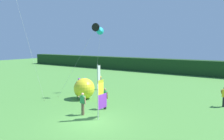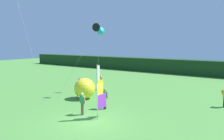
# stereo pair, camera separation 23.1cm
# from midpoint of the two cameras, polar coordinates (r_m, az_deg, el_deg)

# --- Properties ---
(ground_plane) EXTENTS (120.00, 120.00, 0.00)m
(ground_plane) POSITION_cam_midpoint_polar(r_m,az_deg,el_deg) (15.17, -5.65, -13.04)
(ground_plane) COLOR #478438
(distant_treeline) EXTENTS (80.00, 2.40, 2.52)m
(distant_treeline) POSITION_cam_midpoint_polar(r_m,az_deg,el_deg) (38.92, 20.45, 0.63)
(distant_treeline) COLOR #193819
(distant_treeline) RESTS_ON ground
(banner_flag) EXTENTS (0.06, 1.03, 3.80)m
(banner_flag) POSITION_cam_midpoint_polar(r_m,az_deg,el_deg) (14.98, -3.47, -6.02)
(banner_flag) COLOR #B7B7BC
(banner_flag) RESTS_ON ground
(person_near_banner) EXTENTS (0.55, 0.48, 1.69)m
(person_near_banner) POSITION_cam_midpoint_polar(r_m,az_deg,el_deg) (17.34, -2.25, -7.36)
(person_near_banner) COLOR black
(person_near_banner) RESTS_ON ground
(person_mid_field) EXTENTS (0.55, 0.48, 1.67)m
(person_mid_field) POSITION_cam_midpoint_polar(r_m,az_deg,el_deg) (20.12, 27.11, -6.17)
(person_mid_field) COLOR black
(person_mid_field) RESTS_ON ground
(person_far_left) EXTENTS (0.55, 0.48, 1.65)m
(person_far_left) POSITION_cam_midpoint_polar(r_m,az_deg,el_deg) (16.10, -8.11, -8.62)
(person_far_left) COLOR brown
(person_far_left) RESTS_ON ground
(person_far_right) EXTENTS (0.55, 0.48, 1.73)m
(person_far_right) POSITION_cam_midpoint_polar(r_m,az_deg,el_deg) (24.75, -3.49, -3.03)
(person_far_right) COLOR black
(person_far_right) RESTS_ON ground
(inflatable_balloon) EXTENTS (1.98, 1.98, 1.98)m
(inflatable_balloon) POSITION_cam_midpoint_polar(r_m,az_deg,el_deg) (20.72, -7.64, -4.81)
(inflatable_balloon) COLOR yellow
(inflatable_balloon) RESTS_ON ground
(kite_black_delta_1) EXTENTS (3.27, 2.83, 7.19)m
(kite_black_delta_1) POSITION_cam_midpoint_polar(r_m,az_deg,el_deg) (21.44, -4.55, 11.07)
(kite_black_delta_1) COLOR brown
(kite_black_delta_1) RESTS_ON ground
(kite_cyan_delta_2) EXTENTS (1.38, 0.83, 6.97)m
(kite_cyan_delta_2) POSITION_cam_midpoint_polar(r_m,az_deg,el_deg) (23.43, -3.35, 10.19)
(kite_cyan_delta_2) COLOR brown
(kite_cyan_delta_2) RESTS_ON ground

